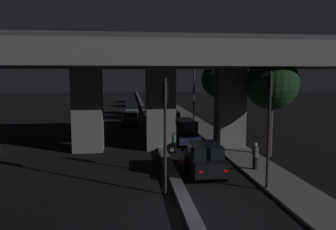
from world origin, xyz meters
The scene contains 22 objects.
ground_plane centered at (0.00, 0.00, 0.00)m, with size 200.00×200.00×0.00m, color black.
median_divider centered at (0.00, 35.00, 0.14)m, with size 0.59×126.00×0.28m, color #4C4C51.
sidewalk_right centered at (5.42, 28.00, 0.06)m, with size 2.48×126.00×0.13m, color #5B5956.
elevated_overpass centered at (-0.44, 11.81, 6.47)m, with size 30.44×9.55×8.69m.
traffic_light_left_of_median centered at (-0.69, 2.36, 3.70)m, with size 0.30×0.49×5.45m.
traffic_light_right_of_median centered at (4.28, 2.36, 3.91)m, with size 0.30×0.49×5.78m.
street_lamp centered at (4.56, 23.46, 4.98)m, with size 2.23×0.32×8.49m.
car_black_lead centered at (1.86, 5.19, 0.92)m, with size 2.03×4.09×1.77m.
car_dark_blue_second centered at (2.19, 13.72, 1.03)m, with size 2.00×4.34×1.99m.
car_black_third centered at (2.03, 21.43, 0.97)m, with size 2.10×4.07×1.84m.
car_grey_fourth centered at (2.05, 27.39, 0.92)m, with size 2.08×4.26×1.75m.
car_grey_fifth centered at (1.95, 33.67, 0.90)m, with size 2.13×4.54×1.71m.
car_silver_sixth centered at (2.24, 41.62, 0.78)m, with size 2.17×4.37×1.52m.
car_dark_green_lead_oncoming centered at (-2.28, 24.74, 0.75)m, with size 1.99×4.32×1.48m.
car_grey_second_oncoming centered at (-2.03, 35.51, 0.92)m, with size 1.99×4.30×1.73m.
car_dark_blue_third_oncoming centered at (-2.25, 47.70, 0.79)m, with size 1.90×4.64×1.58m.
car_grey_fourth_oncoming centered at (-2.25, 57.59, 0.73)m, with size 1.99×4.09×1.45m.
motorcycle_red_filtering_near centered at (0.75, 6.09, 0.60)m, with size 0.32×1.99×1.41m.
motorcycle_black_filtering_mid centered at (0.93, 11.14, 0.63)m, with size 0.32×1.83×1.47m.
pedestrian_on_sidewalk centered at (4.92, 5.41, 0.90)m, with size 0.35×0.35×1.57m.
roadside_tree_kerbside_near centered at (7.34, 8.89, 5.02)m, with size 3.59×3.59×6.84m.
roadside_tree_kerbside_mid centered at (7.91, 23.74, 5.14)m, with size 4.25×4.25×7.28m.
Camera 1 is at (-2.29, -12.48, 5.54)m, focal length 35.00 mm.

